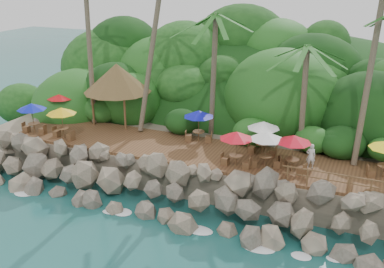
% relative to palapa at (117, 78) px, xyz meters
% --- Properties ---
extents(ground, '(140.00, 140.00, 0.00)m').
position_rel_palapa_xyz_m(ground, '(7.54, -9.14, -5.79)').
color(ground, '#19514F').
rests_on(ground, ground).
extents(land_base, '(32.00, 25.20, 2.10)m').
position_rel_palapa_xyz_m(land_base, '(7.54, 6.86, -4.74)').
color(land_base, gray).
rests_on(land_base, ground).
extents(jungle_hill, '(44.80, 28.00, 15.40)m').
position_rel_palapa_xyz_m(jungle_hill, '(7.54, 14.36, -5.79)').
color(jungle_hill, '#143811').
rests_on(jungle_hill, ground).
extents(seawall, '(29.00, 4.00, 2.30)m').
position_rel_palapa_xyz_m(seawall, '(7.54, -7.14, -4.64)').
color(seawall, gray).
rests_on(seawall, ground).
extents(terrace, '(26.00, 5.00, 0.20)m').
position_rel_palapa_xyz_m(terrace, '(7.54, -3.14, -3.59)').
color(terrace, brown).
rests_on(terrace, land_base).
extents(jungle_foliage, '(44.00, 16.00, 12.00)m').
position_rel_palapa_xyz_m(jungle_foliage, '(7.54, 5.86, -5.79)').
color(jungle_foliage, '#143811').
rests_on(jungle_foliage, ground).
extents(foam_line, '(25.20, 0.80, 0.06)m').
position_rel_palapa_xyz_m(foam_line, '(7.54, -8.84, -5.76)').
color(foam_line, white).
rests_on(foam_line, ground).
extents(palapa, '(5.18, 5.18, 4.60)m').
position_rel_palapa_xyz_m(palapa, '(0.00, 0.00, 0.00)').
color(palapa, brown).
rests_on(palapa, ground).
extents(dining_clusters, '(25.69, 5.29, 2.26)m').
position_rel_palapa_xyz_m(dining_clusters, '(7.41, -3.34, -1.61)').
color(dining_clusters, brown).
rests_on(dining_clusters, terrace).
extents(railing, '(7.20, 0.10, 1.00)m').
position_rel_palapa_xyz_m(railing, '(17.68, -5.49, -2.88)').
color(railing, brown).
rests_on(railing, terrace).
extents(waiter, '(0.66, 0.54, 1.58)m').
position_rel_palapa_xyz_m(waiter, '(15.24, -3.10, -2.70)').
color(waiter, silver).
rests_on(waiter, terrace).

